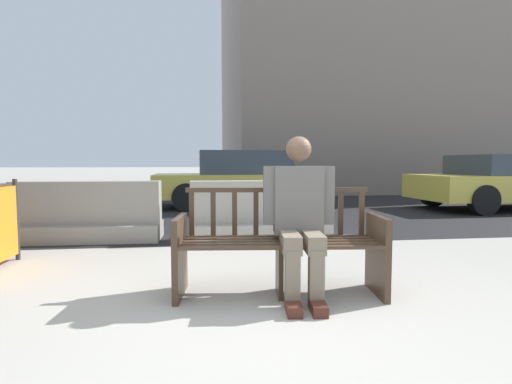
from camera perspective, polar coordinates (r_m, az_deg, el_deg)
ground_plane at (r=2.83m, az=0.19°, el=-18.65°), size 200.00×200.00×0.00m
street_asphalt at (r=11.34m, az=-5.65°, el=-1.36°), size 120.00×12.00×0.01m
street_bench at (r=3.35m, az=3.34°, el=-7.87°), size 1.73×0.69×0.88m
seated_person at (r=3.27m, az=6.22°, el=-2.99°), size 0.59×0.75×1.31m
jersey_barrier_centre at (r=5.80m, az=0.57°, el=-3.30°), size 2.01×0.71×0.84m
jersey_barrier_left at (r=6.10m, az=-22.85°, el=-3.27°), size 2.02×0.73×0.84m
car_taxi_near at (r=11.06m, az=32.19°, el=1.20°), size 4.37×2.10×1.28m
car_sedan_mid at (r=10.03m, az=-2.41°, el=1.94°), size 4.10×2.02×1.39m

